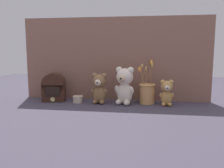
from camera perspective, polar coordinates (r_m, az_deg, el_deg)
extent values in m
plane|color=#3D3847|center=(1.82, -0.10, -4.82)|extent=(4.00, 4.00, 0.00)
cube|color=#845B4C|center=(1.94, 0.66, 6.01)|extent=(1.52, 0.02, 0.67)
ellipsoid|color=beige|center=(1.80, 3.06, -2.29)|extent=(0.14, 0.13, 0.17)
sphere|color=beige|center=(1.78, 3.10, 1.77)|extent=(0.13, 0.13, 0.13)
sphere|color=#D1B289|center=(1.73, 2.50, 1.36)|extent=(0.06, 0.06, 0.06)
sphere|color=black|center=(1.71, 2.17, 1.31)|extent=(0.02, 0.02, 0.02)
sphere|color=beige|center=(1.76, 4.49, 3.30)|extent=(0.05, 0.05, 0.05)
sphere|color=beige|center=(1.79, 1.76, 3.41)|extent=(0.05, 0.05, 0.05)
ellipsoid|color=beige|center=(1.76, 4.68, -1.56)|extent=(0.05, 0.06, 0.07)
ellipsoid|color=beige|center=(1.80, 1.26, -1.30)|extent=(0.05, 0.06, 0.07)
ellipsoid|color=beige|center=(1.76, 3.61, -4.54)|extent=(0.06, 0.08, 0.04)
ellipsoid|color=beige|center=(1.79, 1.62, -4.35)|extent=(0.06, 0.08, 0.04)
ellipsoid|color=olive|center=(1.83, -3.02, -2.55)|extent=(0.11, 0.09, 0.14)
sphere|color=olive|center=(1.81, -3.04, 0.74)|extent=(0.10, 0.10, 0.10)
sphere|color=beige|center=(1.78, -3.38, 0.38)|extent=(0.05, 0.05, 0.05)
sphere|color=black|center=(1.75, -3.57, 0.32)|extent=(0.01, 0.01, 0.01)
sphere|color=olive|center=(1.80, -1.89, 2.00)|extent=(0.04, 0.04, 0.04)
sphere|color=olive|center=(1.82, -4.20, 2.05)|extent=(0.04, 0.04, 0.04)
ellipsoid|color=olive|center=(1.80, -1.63, -1.92)|extent=(0.03, 0.05, 0.06)
ellipsoid|color=olive|center=(1.83, -4.53, -1.80)|extent=(0.03, 0.05, 0.06)
ellipsoid|color=olive|center=(1.80, -2.42, -4.37)|extent=(0.04, 0.06, 0.03)
ellipsoid|color=olive|center=(1.82, -4.10, -4.28)|extent=(0.04, 0.06, 0.03)
ellipsoid|color=tan|center=(1.80, 12.96, -3.32)|extent=(0.08, 0.07, 0.11)
sphere|color=tan|center=(1.79, 13.05, -0.59)|extent=(0.09, 0.09, 0.09)
sphere|color=beige|center=(1.76, 13.16, -0.91)|extent=(0.04, 0.04, 0.04)
sphere|color=black|center=(1.74, 13.23, -0.98)|extent=(0.01, 0.01, 0.01)
sphere|color=tan|center=(1.79, 14.07, 0.46)|extent=(0.03, 0.03, 0.03)
sphere|color=tan|center=(1.78, 12.10, 0.50)|extent=(0.03, 0.03, 0.03)
ellipsoid|color=tan|center=(1.80, 14.24, -2.76)|extent=(0.03, 0.04, 0.05)
ellipsoid|color=tan|center=(1.79, 11.76, -2.74)|extent=(0.03, 0.04, 0.05)
ellipsoid|color=tan|center=(1.79, 13.73, -4.80)|extent=(0.03, 0.05, 0.03)
ellipsoid|color=tan|center=(1.78, 12.28, -4.79)|extent=(0.03, 0.05, 0.03)
cylinder|color=tan|center=(1.84, 8.44, -2.33)|extent=(0.11, 0.11, 0.15)
torus|color=tan|center=(1.83, 8.48, -0.21)|extent=(0.13, 0.13, 0.01)
cylinder|color=#9E7542|center=(1.79, 9.23, 2.28)|extent=(0.03, 0.02, 0.15)
ellipsoid|color=gold|center=(1.77, 9.58, 4.70)|extent=(0.03, 0.03, 0.05)
cylinder|color=#9E7542|center=(1.87, 9.05, 2.70)|extent=(0.07, 0.03, 0.17)
ellipsoid|color=orange|center=(1.90, 9.40, 5.25)|extent=(0.04, 0.04, 0.05)
cylinder|color=#9E7542|center=(1.85, 7.60, 2.19)|extent=(0.04, 0.04, 0.13)
ellipsoid|color=tan|center=(1.86, 7.20, 4.28)|extent=(0.04, 0.04, 0.04)
cylinder|color=#9E7542|center=(1.79, 7.30, 1.70)|extent=(0.04, 0.05, 0.12)
ellipsoid|color=orange|center=(1.77, 6.66, 3.50)|extent=(0.04, 0.04, 0.05)
cylinder|color=#9E7542|center=(1.85, 8.21, 1.86)|extent=(0.02, 0.01, 0.11)
ellipsoid|color=tan|center=(1.85, 8.17, 3.63)|extent=(0.02, 0.02, 0.04)
cube|color=#381E14|center=(1.96, -13.80, -2.01)|extent=(0.19, 0.14, 0.14)
cylinder|color=#381E14|center=(1.95, -13.87, -0.02)|extent=(0.19, 0.14, 0.18)
cube|color=black|center=(1.91, -14.15, -1.82)|extent=(0.11, 0.03, 0.08)
cylinder|color=#D6BC7A|center=(1.92, -14.10, -3.61)|extent=(0.04, 0.01, 0.04)
cylinder|color=beige|center=(1.89, -8.22, -3.77)|extent=(0.08, 0.08, 0.04)
cylinder|color=beige|center=(1.88, -8.24, -3.00)|extent=(0.08, 0.08, 0.01)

